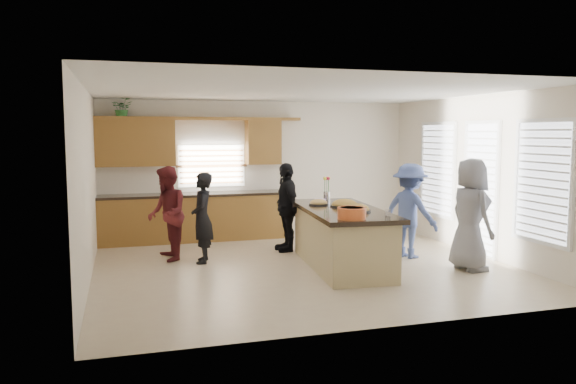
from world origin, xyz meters
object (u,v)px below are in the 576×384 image
object	(u,v)px
woman_left_mid	(167,214)
woman_left_back	(202,218)
island	(342,239)
woman_right_back	(410,211)
woman_right_front	(470,215)
woman_left_front	(286,207)
salad_bowl	(352,213)

from	to	relation	value
woman_left_mid	woman_left_back	bearing A→B (deg)	54.10
island	woman_left_mid	world-z (taller)	woman_left_mid
woman_right_back	woman_left_mid	bearing A→B (deg)	50.70
island	woman_left_mid	xyz separation A→B (m)	(-2.64, 1.27, 0.35)
woman_left_back	woman_right_back	xyz separation A→B (m)	(3.48, -0.63, 0.06)
woman_right_back	woman_right_front	xyz separation A→B (m)	(0.46, -1.07, 0.07)
woman_left_front	woman_right_front	size ratio (longest dim) A/B	0.92
woman_left_back	woman_left_front	distance (m)	1.68
woman_left_front	woman_right_front	xyz separation A→B (m)	(2.35, -2.21, 0.07)
woman_left_front	woman_right_back	distance (m)	2.20
woman_left_back	woman_right_back	distance (m)	3.54
salad_bowl	island	bearing A→B (deg)	74.78
woman_left_mid	woman_right_back	bearing A→B (deg)	71.83
woman_left_front	woman_left_back	bearing A→B (deg)	-73.63
woman_left_front	woman_right_front	world-z (taller)	woman_right_front
salad_bowl	woman_right_back	bearing A→B (deg)	39.79
island	woman_right_front	bearing A→B (deg)	-17.04
island	woman_right_front	world-z (taller)	woman_right_front
salad_bowl	woman_right_front	size ratio (longest dim) A/B	0.23
island	woman_left_back	xyz separation A→B (m)	(-2.10, 0.95, 0.30)
woman_right_back	salad_bowl	bearing A→B (deg)	103.87
woman_left_back	woman_left_mid	distance (m)	0.64
island	salad_bowl	bearing A→B (deg)	-99.97
woman_left_back	woman_right_back	world-z (taller)	woman_right_back
island	woman_left_mid	bearing A→B (deg)	159.49
island	woman_left_front	xyz separation A→B (m)	(-0.50, 1.46, 0.35)
island	salad_bowl	size ratio (longest dim) A/B	6.94
woman_left_mid	woman_right_front	size ratio (longest dim) A/B	0.91
woman_left_front	woman_right_front	distance (m)	3.23
woman_left_mid	woman_right_back	size ratio (longest dim) A/B	0.98
woman_left_mid	woman_right_front	world-z (taller)	woman_right_front
island	woman_right_back	bearing A→B (deg)	18.20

